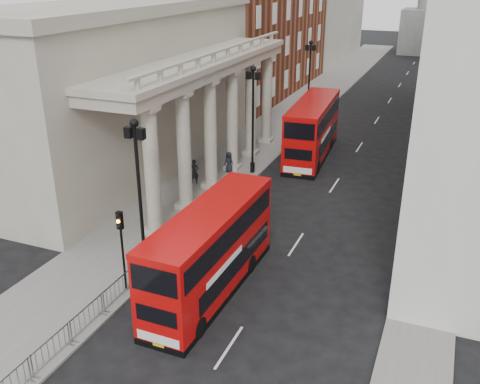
{
  "coord_description": "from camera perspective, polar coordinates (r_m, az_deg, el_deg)",
  "views": [
    {
      "loc": [
        13.46,
        -17.03,
        15.07
      ],
      "look_at": [
        2.67,
        9.39,
        3.06
      ],
      "focal_mm": 40.0,
      "sensor_mm": 36.0,
      "label": 1
    }
  ],
  "objects": [
    {
      "name": "crowd_barriers",
      "position": [
        27.73,
        -11.6,
        -8.99
      ],
      "size": [
        0.5,
        18.75,
        1.1
      ],
      "color": "gray",
      "rests_on": "sidewalk_west"
    },
    {
      "name": "traffic_light",
      "position": [
        26.45,
        -12.57,
        -4.67
      ],
      "size": [
        0.28,
        0.33,
        4.3
      ],
      "color": "black",
      "rests_on": "sidewalk_west"
    },
    {
      "name": "ground",
      "position": [
        26.43,
        -13.51,
        -12.68
      ],
      "size": [
        260.0,
        260.0,
        0.0
      ],
      "primitive_type": "plane",
      "color": "black",
      "rests_on": "ground"
    },
    {
      "name": "lamp_post_south",
      "position": [
        27.27,
        -10.71,
        0.53
      ],
      "size": [
        1.05,
        0.44,
        8.32
      ],
      "color": "black",
      "rests_on": "sidewalk_west"
    },
    {
      "name": "portico_building",
      "position": [
        43.4,
        -12.09,
        10.27
      ],
      "size": [
        9.0,
        28.0,
        12.0
      ],
      "primitive_type": "cube",
      "color": "gray",
      "rests_on": "ground"
    },
    {
      "name": "pedestrian_c",
      "position": [
        42.11,
        -1.19,
        3.21
      ],
      "size": [
        0.91,
        0.72,
        1.64
      ],
      "primitive_type": "imported",
      "rotation": [
        0.0,
        0.0,
        6.01
      ],
      "color": "black",
      "rests_on": "sidewalk_west"
    },
    {
      "name": "pedestrian_b",
      "position": [
        41.57,
        -3.12,
        3.02
      ],
      "size": [
        0.97,
        0.82,
        1.78
      ],
      "primitive_type": "imported",
      "rotation": [
        0.0,
        0.0,
        3.32
      ],
      "color": "black",
      "rests_on": "sidewalk_west"
    },
    {
      "name": "lamp_post_north",
      "position": [
        55.8,
        7.4,
        12.15
      ],
      "size": [
        1.05,
        0.44,
        8.32
      ],
      "color": "black",
      "rests_on": "sidewalk_west"
    },
    {
      "name": "lamp_post_mid",
      "position": [
        40.9,
        1.39,
        8.43
      ],
      "size": [
        1.05,
        0.44,
        8.32
      ],
      "color": "black",
      "rests_on": "sidewalk_west"
    },
    {
      "name": "kerb",
      "position": [
        51.19,
        5.94,
        5.66
      ],
      "size": [
        0.2,
        140.0,
        0.14
      ],
      "primitive_type": "cube",
      "color": "slate",
      "rests_on": "ground"
    },
    {
      "name": "bus_far",
      "position": [
        45.93,
        7.75,
        6.77
      ],
      "size": [
        3.51,
        11.37,
        4.84
      ],
      "rotation": [
        0.0,
        0.0,
        0.07
      ],
      "color": "#BB0808",
      "rests_on": "ground"
    },
    {
      "name": "bus_near",
      "position": [
        26.36,
        -3.15,
        -6.15
      ],
      "size": [
        2.67,
        10.33,
        4.44
      ],
      "rotation": [
        0.0,
        0.0,
        -0.02
      ],
      "color": "#BB0808",
      "rests_on": "ground"
    },
    {
      "name": "brick_building",
      "position": [
        69.43,
        2.1,
        19.45
      ],
      "size": [
        9.0,
        32.0,
        22.0
      ],
      "primitive_type": "cube",
      "color": "brown",
      "rests_on": "ground"
    },
    {
      "name": "sidewalk_west",
      "position": [
        52.04,
        2.81,
        6.04
      ],
      "size": [
        6.0,
        140.0,
        0.12
      ],
      "primitive_type": "cube",
      "color": "slate",
      "rests_on": "ground"
    },
    {
      "name": "sidewalk_east",
      "position": [
        49.37,
        21.19,
        3.54
      ],
      "size": [
        3.0,
        140.0,
        0.12
      ],
      "primitive_type": "cube",
      "color": "slate",
      "rests_on": "ground"
    },
    {
      "name": "pedestrian_a",
      "position": [
        39.87,
        -4.89,
        2.15
      ],
      "size": [
        0.76,
        0.58,
        1.87
      ],
      "primitive_type": "imported",
      "rotation": [
        0.0,
        0.0,
        0.22
      ],
      "color": "black",
      "rests_on": "sidewalk_west"
    }
  ]
}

